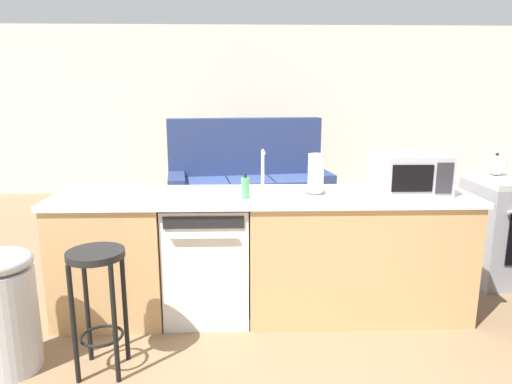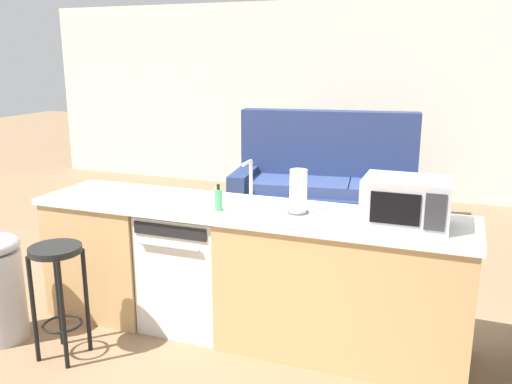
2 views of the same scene
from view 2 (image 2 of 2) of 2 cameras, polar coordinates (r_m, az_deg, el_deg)
name	(u,v)px [view 2 (image 2 of 2)]	position (r m, az deg, el deg)	size (l,w,h in m)	color
ground_plane	(226,327)	(3.96, -3.23, -14.04)	(24.00, 24.00, 0.00)	#896B4C
wall_back	(372,100)	(7.49, 12.11, 9.48)	(10.00, 0.06, 2.60)	silver
kitchen_counter	(257,277)	(3.70, 0.12, -8.95)	(2.94, 0.66, 0.90)	tan
dishwasher	(192,267)	(3.89, -6.72, -7.87)	(0.58, 0.61, 0.84)	white
microwave	(407,201)	(3.30, 15.56, -0.97)	(0.50, 0.37, 0.28)	#B7B7BC
sink_faucet	(250,185)	(3.63, -0.62, 0.78)	(0.07, 0.18, 0.30)	silver
paper_towel_roll	(298,192)	(3.42, 4.45, -0.02)	(0.14, 0.14, 0.28)	#4C4C51
soap_bottle	(218,200)	(3.49, -3.98, -0.81)	(0.06, 0.06, 0.18)	#4CB266
bar_stool	(58,278)	(3.61, -20.14, -8.47)	(0.32, 0.32, 0.74)	black
couch	(325,191)	(6.16, 7.29, 0.16)	(2.11, 1.17, 1.27)	navy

